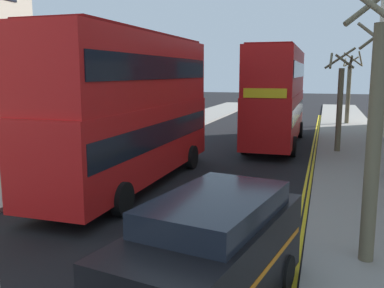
% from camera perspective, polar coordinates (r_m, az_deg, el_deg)
% --- Properties ---
extents(sidewalk_right, '(4.00, 80.00, 0.14)m').
position_cam_1_polar(sidewalk_right, '(19.20, 22.16, -3.63)').
color(sidewalk_right, gray).
rests_on(sidewalk_right, ground).
extents(sidewalk_left, '(4.00, 80.00, 0.14)m').
position_cam_1_polar(sidewalk_left, '(22.22, -13.46, -1.47)').
color(sidewalk_left, gray).
rests_on(sidewalk_left, ground).
extents(kerb_line_outer, '(0.10, 56.00, 0.01)m').
position_cam_1_polar(kerb_line_outer, '(17.20, 15.65, -4.98)').
color(kerb_line_outer, yellow).
rests_on(kerb_line_outer, ground).
extents(kerb_line_inner, '(0.10, 56.00, 0.01)m').
position_cam_1_polar(kerb_line_inner, '(17.20, 15.12, -4.95)').
color(kerb_line_inner, yellow).
rests_on(kerb_line_inner, ground).
extents(double_decker_bus_away, '(2.84, 10.82, 5.64)m').
position_cam_1_polar(double_decker_bus_away, '(15.85, -8.11, 5.17)').
color(double_decker_bus_away, red).
rests_on(double_decker_bus_away, ground).
extents(double_decker_bus_oncoming, '(2.85, 10.83, 5.64)m').
position_cam_1_polar(double_decker_bus_oncoming, '(25.29, 11.36, 6.67)').
color(double_decker_bus_oncoming, red).
rests_on(double_decker_bus_oncoming, ground).
extents(taxi_minivan, '(2.74, 5.08, 2.12)m').
position_cam_1_polar(taxi_minivan, '(7.53, 2.41, -15.08)').
color(taxi_minivan, black).
rests_on(taxi_minivan, ground).
extents(pedestrian_far, '(0.34, 0.22, 1.62)m').
position_cam_1_polar(pedestrian_far, '(29.16, 23.89, 2.37)').
color(pedestrian_far, '#2D2D38').
rests_on(pedestrian_far, sidewalk_right).
extents(street_tree_near, '(1.59, 1.69, 5.77)m').
position_cam_1_polar(street_tree_near, '(36.90, 20.39, 6.83)').
color(street_tree_near, '#6B6047').
rests_on(street_tree_near, sidewalk_right).
extents(street_tree_mid, '(1.77, 1.66, 6.18)m').
position_cam_1_polar(street_tree_mid, '(9.66, 23.48, 1.65)').
color(street_tree_mid, '#6B6047').
rests_on(street_tree_mid, sidewalk_right).
extents(street_tree_far, '(1.56, 1.54, 5.42)m').
position_cam_1_polar(street_tree_far, '(23.40, 19.27, 5.42)').
color(street_tree_far, '#6B6047').
rests_on(street_tree_far, sidewalk_right).
extents(street_tree_distant, '(1.94, 1.91, 6.11)m').
position_cam_1_polar(street_tree_distant, '(17.88, 23.94, 5.13)').
color(street_tree_distant, '#6B6047').
rests_on(street_tree_distant, sidewalk_right).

